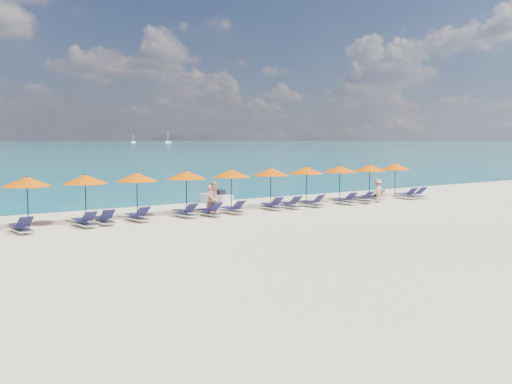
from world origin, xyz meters
TOP-DOWN VIEW (x-y plane):
  - ground at (0.00, 0.00)m, footprint 1400.00×1400.00m
  - sailboat_near at (223.08, 564.27)m, footprint 5.27×1.76m
  - sailboat_far at (240.56, 514.46)m, footprint 6.27×2.09m
  - jetski at (1.26, 9.09)m, footprint 1.14×2.34m
  - beachgoer_a at (-1.67, 4.69)m, footprint 0.65×0.61m
  - beachgoer_b at (-1.80, 4.00)m, footprint 0.88×0.54m
  - beachgoer_c at (9.29, 3.57)m, footprint 0.96×0.50m
  - umbrella_1 at (-10.39, 5.36)m, footprint 2.10×2.10m
  - umbrella_2 at (-7.86, 5.36)m, footprint 2.10×2.10m
  - umbrella_3 at (-5.31, 5.47)m, footprint 2.10×2.10m
  - umbrella_4 at (-2.56, 5.58)m, footprint 2.10×2.10m
  - umbrella_5 at (0.05, 5.42)m, footprint 2.10×2.10m
  - umbrella_6 at (2.64, 5.39)m, footprint 2.10×2.10m
  - umbrella_7 at (5.33, 5.53)m, footprint 2.10×2.10m
  - umbrella_8 at (7.91, 5.44)m, footprint 2.10×2.10m
  - umbrella_9 at (10.48, 5.43)m, footprint 2.10×2.10m
  - umbrella_10 at (13.09, 5.64)m, footprint 2.10×2.10m
  - lounger_2 at (-10.95, 4.08)m, footprint 0.73×1.74m
  - lounger_3 at (-8.31, 4.20)m, footprint 0.77×1.75m
  - lounger_4 at (-7.33, 4.45)m, footprint 0.68×1.72m
  - lounger_5 at (-5.71, 4.48)m, footprint 0.76×1.74m
  - lounger_6 at (-3.23, 4.47)m, footprint 0.79×1.75m
  - lounger_7 at (-2.03, 4.15)m, footprint 0.74×1.74m
  - lounger_8 at (-0.60, 4.23)m, footprint 0.72×1.73m
  - lounger_9 at (2.06, 4.48)m, footprint 0.75×1.74m
  - lounger_10 at (3.22, 4.37)m, footprint 0.66×1.71m
  - lounger_11 at (4.73, 4.24)m, footprint 0.76×1.75m
  - lounger_12 at (7.22, 4.16)m, footprint 0.75×1.74m
  - lounger_13 at (8.46, 4.09)m, footprint 0.66×1.71m
  - lounger_14 at (9.82, 4.44)m, footprint 0.74×1.74m
  - lounger_15 at (12.58, 4.23)m, footprint 0.74×1.74m
  - lounger_16 at (13.52, 4.26)m, footprint 0.73×1.74m

SIDE VIEW (x-z plane):
  - ground at x=0.00m, z-range 0.00..0.00m
  - lounger_2 at x=-10.95m, z-range -0.09..0.56m
  - lounger_3 at x=-8.31m, z-range -0.09..0.56m
  - lounger_4 at x=-7.33m, z-range -0.09..0.56m
  - lounger_5 at x=-5.71m, z-range -0.09..0.56m
  - lounger_6 at x=-3.23m, z-range -0.09..0.56m
  - lounger_7 at x=-2.03m, z-range -0.09..0.56m
  - lounger_8 at x=-0.60m, z-range -0.09..0.56m
  - lounger_9 at x=2.06m, z-range -0.09..0.56m
  - lounger_10 at x=3.22m, z-range -0.09..0.56m
  - lounger_11 at x=4.73m, z-range -0.09..0.56m
  - lounger_12 at x=7.22m, z-range -0.09..0.56m
  - lounger_13 at x=8.46m, z-range -0.09..0.56m
  - lounger_14 at x=9.82m, z-range -0.09..0.56m
  - lounger_15 at x=12.58m, z-range -0.09..0.56m
  - lounger_16 at x=13.52m, z-range -0.09..0.56m
  - jetski at x=1.26m, z-range -0.07..0.73m
  - beachgoer_c at x=9.29m, z-range 0.00..1.44m
  - beachgoer_a at x=-1.67m, z-range 0.00..1.49m
  - beachgoer_b at x=-1.80m, z-range 0.00..1.76m
  - sailboat_near at x=223.08m, z-range -3.84..5.82m
  - sailboat_far at x=240.56m, z-range -4.57..6.93m
  - umbrella_1 at x=-10.39m, z-range 0.88..3.16m
  - umbrella_2 at x=-7.86m, z-range 0.88..3.16m
  - umbrella_3 at x=-5.31m, z-range 0.88..3.16m
  - umbrella_4 at x=-2.56m, z-range 0.88..3.16m
  - umbrella_5 at x=0.05m, z-range 0.88..3.16m
  - umbrella_6 at x=2.64m, z-range 0.88..3.16m
  - umbrella_7 at x=5.33m, z-range 0.88..3.16m
  - umbrella_8 at x=7.91m, z-range 0.88..3.16m
  - umbrella_9 at x=10.48m, z-range 0.88..3.16m
  - umbrella_10 at x=13.09m, z-range 0.88..3.16m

